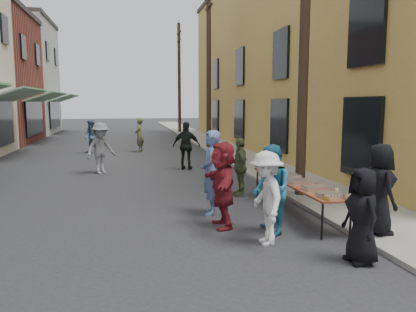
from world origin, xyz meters
name	(u,v)px	position (x,y,z in m)	size (l,w,h in m)	color
ground	(144,248)	(0.00, 0.00, 0.00)	(120.00, 120.00, 0.00)	#28282B
sidewalk	(221,147)	(5.00, 15.00, 0.05)	(2.20, 60.00, 0.10)	gray
building_ochre	(333,58)	(11.10, 14.00, 5.00)	(10.00, 28.00, 10.00)	gold
utility_pole_near	(305,25)	(4.30, 3.00, 4.50)	(0.26, 0.26, 9.00)	#2D2116
utility_pole_mid	(209,66)	(4.30, 15.00, 4.50)	(0.26, 0.26, 9.00)	#2D2116
utility_pole_far	(179,79)	(4.30, 27.00, 4.50)	(0.26, 0.26, 9.00)	#2D2116
serving_table	(296,182)	(3.57, 1.64, 0.71)	(0.70, 4.00, 0.75)	brown
catering_tray_sausage	(331,195)	(3.57, -0.01, 0.79)	(0.50, 0.33, 0.08)	maroon
catering_tray_foil_b	(316,188)	(3.57, 0.64, 0.79)	(0.50, 0.33, 0.08)	#B2B2B7
catering_tray_buns	(301,182)	(3.57, 1.34, 0.79)	(0.50, 0.33, 0.08)	tan
catering_tray_foil_d	(289,176)	(3.57, 2.04, 0.79)	(0.50, 0.33, 0.08)	#B2B2B7
catering_tray_buns_end	(278,171)	(3.57, 2.74, 0.79)	(0.50, 0.33, 0.08)	tan
condiment_jar_a	(328,199)	(3.35, -0.31, 0.79)	(0.07, 0.07, 0.08)	#A57F26
condiment_jar_b	(326,198)	(3.35, -0.21, 0.79)	(0.07, 0.07, 0.08)	#A57F26
condiment_jar_c	(323,197)	(3.35, -0.11, 0.79)	(0.07, 0.07, 0.08)	#A57F26
cup_stack	(348,196)	(3.77, -0.26, 0.81)	(0.08, 0.08, 0.12)	tan
guest_front_a	(362,216)	(3.37, -1.35, 0.77)	(0.75, 0.49, 1.54)	black
guest_front_b	(211,173)	(1.62, 1.93, 0.96)	(0.70, 0.46, 1.93)	#5773A8
guest_front_c	(271,190)	(2.47, 0.30, 0.87)	(0.85, 0.66, 1.75)	#226D8F
guest_front_d	(266,198)	(2.18, -0.21, 0.85)	(1.09, 0.63, 1.69)	silver
guest_front_e	(240,167)	(2.81, 3.63, 0.80)	(0.93, 0.39, 1.59)	#57673B
guest_queue_back	(223,185)	(1.66, 0.93, 0.88)	(1.64, 0.52, 1.77)	maroon
server	(379,189)	(4.35, -0.35, 0.95)	(0.83, 0.54, 1.70)	black
passerby_left	(101,148)	(-1.13, 7.96, 0.92)	(1.18, 0.68, 1.83)	slate
passerby_mid	(186,146)	(2.02, 8.21, 0.91)	(1.07, 0.44, 1.82)	black
passerby_right	(139,135)	(0.48, 14.27, 0.88)	(0.64, 0.42, 1.76)	#566038
passerby_far	(92,137)	(-1.90, 14.10, 0.84)	(0.82, 0.64, 1.68)	#466687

